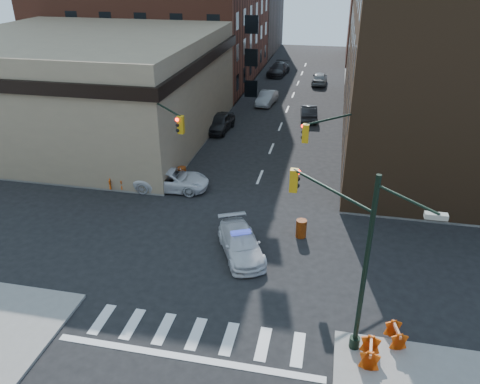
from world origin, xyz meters
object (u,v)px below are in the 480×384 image
at_px(barrel_road, 301,228).
at_px(barricade_nw_a, 157,182).
at_px(parked_car_wnear, 220,122).
at_px(barricade_se_a, 396,335).
at_px(parked_car_wfar, 267,98).
at_px(barrel_bank, 182,174).
at_px(pickup, 172,180).
at_px(pedestrian_b, 101,173).
at_px(pedestrian_a, 111,175).
at_px(police_car, 241,243).
at_px(parked_car_enear, 309,112).

height_order(barrel_road, barricade_nw_a, barrel_road).
relative_size(parked_car_wnear, barricade_se_a, 4.47).
xyz_separation_m(parked_car_wfar, barrel_bank, (-3.00, -21.28, -0.18)).
xyz_separation_m(pickup, barrel_road, (9.59, -4.52, -0.17)).
relative_size(parked_car_wfar, pedestrian_b, 2.35).
bearing_deg(barrel_bank, pickup, -102.27).
xyz_separation_m(pedestrian_a, barricade_nw_a, (3.22, 0.44, -0.44)).
bearing_deg(pedestrian_b, barrel_road, -2.34).
bearing_deg(parked_car_wnear, pedestrian_a, -103.97).
bearing_deg(pedestrian_a, pedestrian_b, -142.53).
relative_size(police_car, pedestrian_a, 2.71).
height_order(parked_car_enear, barrel_road, parked_car_enear).
bearing_deg(parked_car_enear, barricade_se_a, 95.07).
relative_size(parked_car_wfar, barricade_se_a, 4.18).
relative_size(parked_car_wnear, parked_car_wfar, 1.07).
bearing_deg(barricade_nw_a, pedestrian_a, -158.16).
distance_m(police_car, parked_car_wnear, 20.88).
bearing_deg(parked_car_wnear, barrel_road, -57.46).
relative_size(pickup, parked_car_enear, 1.16).
distance_m(pedestrian_b, barricade_nw_a, 4.05).
distance_m(pickup, barricade_nw_a, 1.07).
bearing_deg(parked_car_wnear, barricade_nw_a, -91.27).
bearing_deg(pedestrian_a, police_car, 7.00).
bearing_deg(barrel_road, pedestrian_a, 164.69).
bearing_deg(barricade_se_a, parked_car_enear, -1.70).
height_order(pickup, pedestrian_a, pedestrian_a).
height_order(parked_car_enear, barricade_nw_a, parked_car_enear).
bearing_deg(pedestrian_b, barricade_se_a, -19.00).
xyz_separation_m(parked_car_enear, barrel_bank, (-8.00, -16.81, -0.19)).
bearing_deg(pickup, parked_car_wfar, -12.15).
height_order(police_car, pickup, pickup).
xyz_separation_m(pedestrian_b, barricade_se_a, (19.32, -11.70, -0.56)).
relative_size(pedestrian_b, barricade_se_a, 1.78).
distance_m(pedestrian_a, pedestrian_b, 0.78).
distance_m(police_car, pedestrian_b, 13.12).
height_order(parked_car_wnear, barricade_nw_a, parked_car_wnear).
distance_m(pedestrian_b, barrel_bank, 5.75).
bearing_deg(police_car, pedestrian_a, 124.26).
relative_size(parked_car_wnear, pedestrian_a, 2.71).
distance_m(barricade_se_a, barricade_nw_a, 19.55).
bearing_deg(barricade_nw_a, parked_car_enear, 77.25).
xyz_separation_m(parked_car_enear, barricade_se_a, (6.00, -30.62, -0.19)).
distance_m(pedestrian_b, barrel_road, 15.10).
relative_size(parked_car_wfar, barricade_nw_a, 3.72).
relative_size(parked_car_wnear, barricade_nw_a, 3.98).
bearing_deg(parked_car_wnear, parked_car_wfar, 77.39).
bearing_deg(parked_car_enear, parked_car_wfar, -47.85).
bearing_deg(parked_car_enear, barricade_nw_a, 57.21).
height_order(parked_car_wnear, pedestrian_b, pedestrian_b).
xyz_separation_m(parked_car_wfar, barrel_road, (6.29, -27.19, -0.19)).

